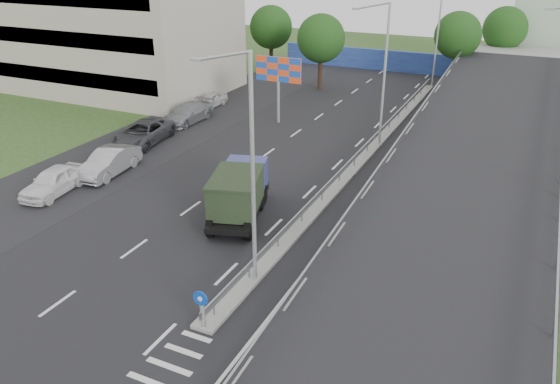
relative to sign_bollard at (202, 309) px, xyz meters
The scene contains 24 objects.
ground 2.41m from the sign_bollard, 90.00° to the right, with size 160.00×160.00×0.00m, color #2D4C1E.
road_surface 18.11m from the sign_bollard, 99.55° to the left, with size 26.00×90.00×0.04m, color black.
parking_strip 23.98m from the sign_bollard, 131.91° to the left, with size 8.00×90.00×0.05m, color black.
median 21.85m from the sign_bollard, 90.00° to the left, with size 1.00×44.00×0.20m, color gray.
overpass_ramp 23.09m from the sign_bollard, 71.04° to the left, with size 10.00×50.00×3.50m.
median_guardrail 21.83m from the sign_bollard, 90.00° to the left, with size 0.09×44.00×0.71m.
sign_bollard is the anchor object (origin of this frame).
lamp_post_near 6.12m from the sign_bollard, 88.36° to the left, with size 2.74×0.18×10.08m.
lamp_post_mid 24.30m from the sign_bollard, 89.74° to the left, with size 2.74×0.18×10.08m.
lamp_post_far 44.08m from the sign_bollard, 89.86° to the left, with size 2.74×0.18×10.08m.
beige_building 42.59m from the sign_bollard, 135.17° to the left, with size 24.00×14.00×12.00m, color #AEA492.
blue_wall 49.99m from the sign_bollard, 94.59° to the left, with size 30.00×0.50×2.40m, color navy.
church 58.84m from the sign_bollard, 80.19° to the left, with size 7.00×7.00×13.80m.
billboard 27.53m from the sign_bollard, 109.21° to the left, with size 4.00×0.24×5.50m.
tree_left_mid 39.34m from the sign_bollard, 104.81° to the left, with size 4.80×4.80×7.60m.
tree_median_far 46.06m from the sign_bollard, 87.50° to the left, with size 4.80×4.80×7.60m.
tree_left_far 46.64m from the sign_bollard, 112.80° to the left, with size 4.80×4.80×7.60m.
tree_ramp_far 53.33m from the sign_bollard, 83.52° to the left, with size 4.80×4.80×7.60m.
dump_truck 9.90m from the sign_bollard, 110.75° to the left, with size 4.03×6.69×2.78m.
parked_car_a 16.75m from the sign_bollard, 154.83° to the left, with size 1.88×4.67×1.59m, color white.
parked_car_b 17.90m from the sign_bollard, 142.40° to the left, with size 1.77×5.08×1.67m, color #9F9EA4.
parked_car_c 23.15m from the sign_bollard, 133.72° to the left, with size 2.75×5.96×1.66m, color #37383C.
parked_car_d 27.73m from the sign_bollard, 125.19° to the left, with size 2.21×5.43×1.58m, color gray.
parked_car_e 32.26m from the sign_bollard, 121.34° to the left, with size 1.57×3.91×1.33m, color beige.
Camera 1 is at (10.08, -12.13, 13.90)m, focal length 35.00 mm.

